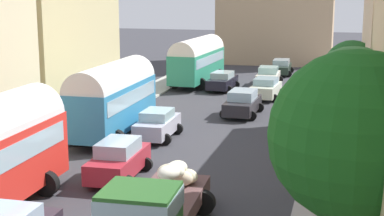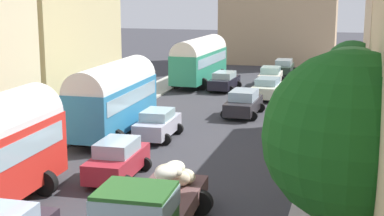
# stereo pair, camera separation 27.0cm
# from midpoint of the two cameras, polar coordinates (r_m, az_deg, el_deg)

# --- Properties ---
(ground_plane) EXTENTS (154.00, 154.00, 0.00)m
(ground_plane) POSITION_cam_midpoint_polar(r_m,az_deg,el_deg) (37.86, 3.52, -0.46)
(ground_plane) COLOR #35353A
(sidewalk_left) EXTENTS (2.50, 70.00, 0.14)m
(sidewalk_left) POSITION_cam_midpoint_polar(r_m,az_deg,el_deg) (39.96, -6.69, 0.23)
(sidewalk_left) COLOR #ACAB9D
(sidewalk_left) RESTS_ON ground
(sidewalk_right) EXTENTS (2.50, 70.00, 0.14)m
(sidewalk_right) POSITION_cam_midpoint_polar(r_m,az_deg,el_deg) (37.06, 14.55, -0.97)
(sidewalk_right) COLOR #A6A1A1
(sidewalk_right) RESTS_ON ground
(building_left_2) EXTENTS (5.93, 10.95, 11.17)m
(building_left_2) POSITION_cam_midpoint_polar(r_m,az_deg,el_deg) (38.83, -14.13, 7.84)
(building_left_2) COLOR #C6B682
(building_left_2) RESTS_ON ground
(parked_bus_1) EXTENTS (3.35, 8.17, 4.08)m
(parked_bus_1) POSITION_cam_midpoint_polar(r_m,az_deg,el_deg) (31.69, -7.63, 1.24)
(parked_bus_1) COLOR teal
(parked_bus_1) RESTS_ON ground
(parked_bus_2) EXTENTS (3.47, 9.17, 3.99)m
(parked_bus_2) POSITION_cam_midpoint_polar(r_m,az_deg,el_deg) (48.87, 0.92, 4.95)
(parked_bus_2) COLOR #2B906C
(parked_bus_2) RESTS_ON ground
(cargo_truck_0) EXTENTS (3.24, 6.66, 2.33)m
(cargo_truck_0) POSITION_cam_midpoint_polar(r_m,az_deg,el_deg) (18.42, -3.72, -9.73)
(cargo_truck_0) COLOR #275B23
(cargo_truck_0) RESTS_ON ground
(car_0) EXTENTS (2.42, 4.38, 1.65)m
(car_0) POSITION_cam_midpoint_polar(r_m,az_deg,el_deg) (36.93, 5.38, 0.50)
(car_0) COLOR #282529
(car_0) RESTS_ON ground
(car_1) EXTENTS (2.49, 4.00, 1.57)m
(car_1) POSITION_cam_midpoint_polar(r_m,az_deg,el_deg) (42.78, 7.71, 1.95)
(car_1) COLOR beige
(car_1) RESTS_ON ground
(car_2) EXTENTS (2.42, 4.02, 1.55)m
(car_2) POSITION_cam_midpoint_polar(r_m,az_deg,el_deg) (49.18, 7.98, 3.19)
(car_2) COLOR silver
(car_2) RESTS_ON ground
(car_3) EXTENTS (2.27, 4.29, 1.48)m
(car_3) POSITION_cam_midpoint_polar(r_m,az_deg,el_deg) (55.17, 9.28, 4.04)
(car_3) COLOR #1E2D22
(car_3) RESTS_ON ground
(car_5) EXTENTS (2.34, 4.15, 1.69)m
(car_5) POSITION_cam_midpoint_polar(r_m,az_deg,el_deg) (24.75, -7.13, -5.12)
(car_5) COLOR #AA2430
(car_5) RESTS_ON ground
(car_6) EXTENTS (2.29, 3.88, 1.58)m
(car_6) POSITION_cam_midpoint_polar(r_m,az_deg,el_deg) (31.14, -3.21, -1.62)
(car_6) COLOR silver
(car_6) RESTS_ON ground
(car_7) EXTENTS (2.38, 4.19, 1.50)m
(car_7) POSITION_cam_midpoint_polar(r_m,az_deg,el_deg) (46.14, 3.41, 2.71)
(car_7) COLOR black
(car_7) RESTS_ON ground
(pedestrian_0) EXTENTS (0.51, 0.51, 1.76)m
(pedestrian_0) POSITION_cam_midpoint_polar(r_m,az_deg,el_deg) (23.18, 14.72, -6.18)
(pedestrian_0) COLOR #765F51
(pedestrian_0) RESTS_ON ground
(pedestrian_3) EXTENTS (0.40, 0.40, 1.79)m
(pedestrian_3) POSITION_cam_midpoint_polar(r_m,az_deg,el_deg) (24.77, 12.95, -4.84)
(pedestrian_3) COLOR #29323F
(pedestrian_3) RESTS_ON ground
(pedestrian_4) EXTENTS (0.45, 0.45, 1.80)m
(pedestrian_4) POSITION_cam_midpoint_polar(r_m,az_deg,el_deg) (32.52, 13.00, -0.88)
(pedestrian_4) COLOR #1B2E3C
(pedestrian_4) RESTS_ON ground
(roadside_tree_0) EXTENTS (4.29, 4.29, 6.60)m
(roadside_tree_0) POSITION_cam_midpoint_polar(r_m,az_deg,el_deg) (14.48, 15.94, -2.84)
(roadside_tree_0) COLOR brown
(roadside_tree_0) RESTS_ON ground
(roadside_tree_1) EXTENTS (3.55, 3.55, 5.99)m
(roadside_tree_1) POSITION_cam_midpoint_polar(r_m,az_deg,el_deg) (21.70, 15.90, 1.24)
(roadside_tree_1) COLOR brown
(roadside_tree_1) RESTS_ON ground
(roadside_tree_2) EXTENTS (2.83, 2.83, 5.47)m
(roadside_tree_2) POSITION_cam_midpoint_polar(r_m,az_deg,el_deg) (30.37, 15.89, 3.79)
(roadside_tree_2) COLOR brown
(roadside_tree_2) RESTS_ON ground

